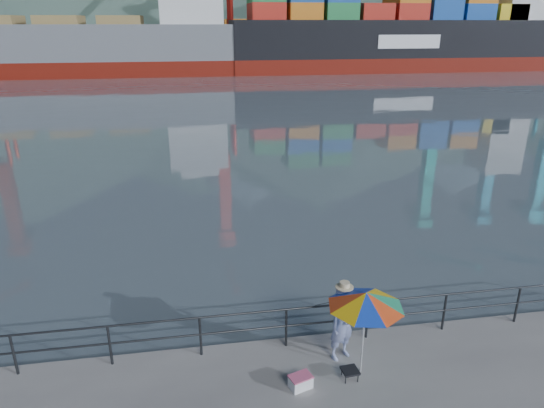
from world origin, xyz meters
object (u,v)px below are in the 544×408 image
(fisherman, at_px, (342,323))
(bulk_carrier, at_px, (90,45))
(cooler_bag, at_px, (301,382))
(beach_umbrella, at_px, (366,300))
(container_ship, at_px, (408,31))

(fisherman, height_order, bulk_carrier, bulk_carrier)
(fisherman, relative_size, cooler_bag, 3.97)
(beach_umbrella, bearing_deg, cooler_bag, -168.96)
(container_ship, bearing_deg, cooler_bag, -115.49)
(fisherman, height_order, container_ship, container_ship)
(container_ship, bearing_deg, bulk_carrier, 179.66)
(beach_umbrella, distance_m, bulk_carrier, 72.26)
(fisherman, bearing_deg, bulk_carrier, 79.55)
(bulk_carrier, xyz_separation_m, container_ship, (49.45, -0.29, 1.79))
(fisherman, xyz_separation_m, beach_umbrella, (0.29, -0.56, 0.92))
(cooler_bag, height_order, bulk_carrier, bulk_carrier)
(fisherman, xyz_separation_m, container_ship, (32.27, 69.23, 4.99))
(fisherman, distance_m, bulk_carrier, 71.68)
(cooler_bag, bearing_deg, container_ship, 46.48)
(beach_umbrella, xyz_separation_m, container_ship, (31.98, 69.79, 4.06))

